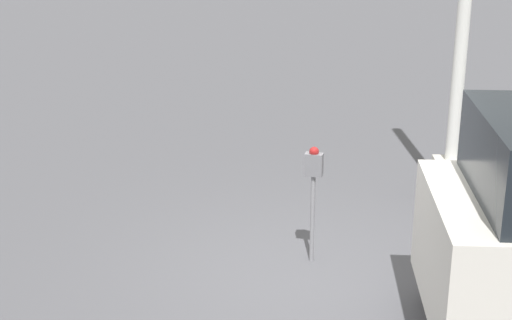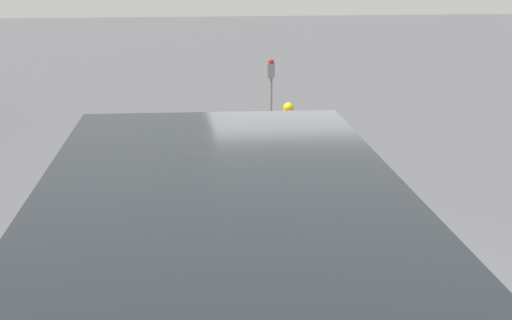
{
  "view_description": "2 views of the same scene",
  "coord_description": "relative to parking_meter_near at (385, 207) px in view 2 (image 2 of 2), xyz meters",
  "views": [
    {
      "loc": [
        -0.44,
        -7.75,
        4.12
      ],
      "look_at": [
        -0.62,
        0.02,
        1.39
      ],
      "focal_mm": 55.0,
      "sensor_mm": 36.0,
      "label": 1
    },
    {
      "loc": [
        7.01,
        -1.66,
        3.36
      ],
      "look_at": [
        -0.45,
        -0.74,
        1.42
      ],
      "focal_mm": 55.0,
      "sensor_mm": 36.0,
      "label": 2
    }
  ],
  "objects": [
    {
      "name": "parking_meter_near",
      "position": [
        0.0,
        0.0,
        0.0
      ],
      "size": [
        0.22,
        0.16,
        1.39
      ],
      "rotation": [
        0.0,
        0.0,
        -0.24
      ],
      "color": "gray",
      "rests_on": "ground"
    },
    {
      "name": "ground_plane",
      "position": [
        -0.01,
        -0.46,
        -1.03
      ],
      "size": [
        80.0,
        80.0,
        0.0
      ],
      "primitive_type": "plane",
      "color": "#4C4C51"
    },
    {
      "name": "fire_hydrant",
      "position": [
        -6.83,
        0.18,
        -0.62
      ],
      "size": [
        0.22,
        0.22,
        0.82
      ],
      "color": "gold",
      "rests_on": "ground"
    },
    {
      "name": "parking_meter_far",
      "position": [
        -7.2,
        -0.09,
        0.12
      ],
      "size": [
        0.22,
        0.16,
        1.56
      ],
      "rotation": [
        0.0,
        0.0,
        -0.24
      ],
      "color": "gray",
      "rests_on": "ground"
    }
  ]
}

